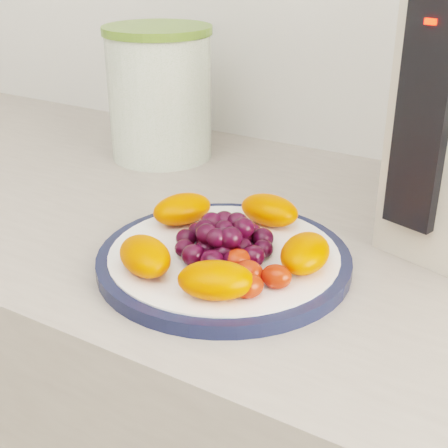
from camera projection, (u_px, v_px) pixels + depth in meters
The scene contains 7 objects.
plate_rim at pixel (224, 260), 0.67m from camera, with size 0.27×0.27×0.01m, color #121834.
plate_face at pixel (224, 259), 0.67m from camera, with size 0.25×0.25×0.02m, color white.
canister at pixel (160, 97), 0.96m from camera, with size 0.16×0.16×0.19m, color #35611A.
canister_lid at pixel (157, 30), 0.92m from camera, with size 0.16×0.16×0.01m, color #58792D.
appliance_panel at pixel (424, 116), 0.61m from camera, with size 0.05×0.02×0.23m, color black.
appliance_led at pixel (431, 21), 0.57m from camera, with size 0.01×0.01×0.01m, color #FF0C05.
fruit_plate at pixel (226, 241), 0.65m from camera, with size 0.23×0.23×0.04m.
Camera 1 is at (0.25, 0.58, 1.23)m, focal length 50.00 mm.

